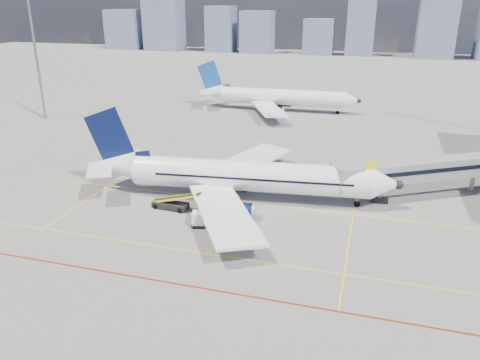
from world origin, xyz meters
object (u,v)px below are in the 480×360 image
(second_aircraft, at_px, (275,97))
(baggage_tug, at_px, (228,238))
(ramp_worker, at_px, (238,239))
(main_aircraft, at_px, (236,176))
(belt_loader, at_px, (172,204))
(cargo_dolly, at_px, (206,219))

(second_aircraft, distance_m, baggage_tug, 66.27)
(second_aircraft, xyz_separation_m, ramp_worker, (10.33, -65.85, -2.41))
(second_aircraft, height_order, baggage_tug, second_aircraft)
(ramp_worker, bearing_deg, main_aircraft, 15.58)
(main_aircraft, xyz_separation_m, belt_loader, (-6.87, -5.40, -2.53))
(main_aircraft, xyz_separation_m, second_aircraft, (-6.47, 53.61, 0.00))
(main_aircraft, distance_m, second_aircraft, 54.00)
(second_aircraft, relative_size, cargo_dolly, 10.89)
(main_aircraft, distance_m, baggage_tug, 12.53)
(second_aircraft, bearing_deg, main_aircraft, -84.80)
(main_aircraft, xyz_separation_m, cargo_dolly, (-1.01, -8.85, -2.22))
(second_aircraft, xyz_separation_m, baggage_tug, (9.16, -65.59, -2.52))
(second_aircraft, relative_size, baggage_tug, 16.60)
(baggage_tug, xyz_separation_m, belt_loader, (-9.55, 6.58, -0.01))
(baggage_tug, height_order, belt_loader, belt_loader)
(baggage_tug, relative_size, cargo_dolly, 0.66)
(baggage_tug, height_order, cargo_dolly, cargo_dolly)
(cargo_dolly, height_order, ramp_worker, cargo_dolly)
(second_aircraft, height_order, belt_loader, second_aircraft)
(second_aircraft, bearing_deg, belt_loader, -92.07)
(cargo_dolly, bearing_deg, second_aircraft, 81.43)
(baggage_tug, xyz_separation_m, cargo_dolly, (-3.69, 3.13, 0.31))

